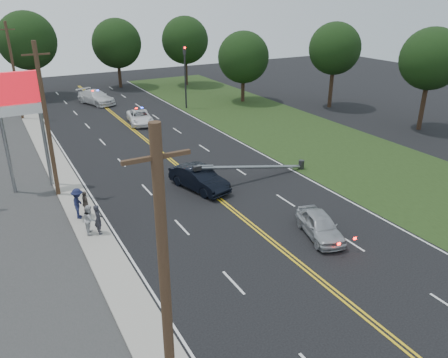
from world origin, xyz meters
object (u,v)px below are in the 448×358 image
traffic_signal (185,72)px  bystander_d (86,204)px  pylon_sign (18,104)px  bystander_a (98,219)px  utility_pole_far (14,71)px  utility_pole_near (166,307)px  crashed_sedan (199,178)px  emergency_b (96,97)px  bystander_c (78,203)px  fallen_streetlight (259,167)px  utility_pole_mid (47,122)px  bystander_b (90,219)px  waiting_sedan (320,225)px  emergency_a (140,117)px

traffic_signal → bystander_d: bearing=-126.9°
pylon_sign → bystander_a: size_ratio=4.59×
utility_pole_far → bystander_d: (0.98, -26.04, -4.18)m
utility_pole_near → bystander_d: (0.98, 15.96, -4.18)m
traffic_signal → crashed_sedan: size_ratio=1.47×
utility_pole_far → emergency_b: size_ratio=1.76×
emergency_b → bystander_a: size_ratio=3.26×
pylon_sign → bystander_c: size_ratio=4.24×
pylon_sign → fallen_streetlight: (14.69, -6.00, -5.08)m
utility_pole_far → emergency_b: bearing=20.7°
utility_pole_mid → bystander_d: (0.98, -4.04, -4.18)m
traffic_signal → utility_pole_mid: size_ratio=0.70×
utility_pole_mid → emergency_b: utility_pole_mid is taller
bystander_b → fallen_streetlight: bearing=-62.2°
crashed_sedan → emergency_b: 28.89m
utility_pole_mid → bystander_d: size_ratio=6.35×
fallen_streetlight → utility_pole_near: bearing=-129.9°
waiting_sedan → bystander_c: 14.11m
traffic_signal → fallen_streetlight: bearing=-100.6°
utility_pole_mid → utility_pole_far: size_ratio=1.00×
traffic_signal → utility_pole_mid: bearing=-134.2°
bystander_b → bystander_a: bearing=-104.9°
waiting_sedan → bystander_c: bystander_c is taller
bystander_d → utility_pole_far: bearing=-2.9°
fallen_streetlight → utility_pole_near: (-13.39, -16.00, 4.17)m
fallen_streetlight → crashed_sedan: 4.66m
pylon_sign → bystander_a: (2.42, -8.55, -5.01)m
emergency_b → utility_pole_near: bearing=-120.8°
utility_pole_near → bystander_a: utility_pole_near is taller
fallen_streetlight → bystander_c: bystander_c is taller
utility_pole_near → waiting_sedan: (11.84, 7.41, -4.40)m
pylon_sign → utility_pole_mid: (1.30, -2.00, -0.91)m
waiting_sedan → bystander_a: bystander_a is taller
bystander_b → bystander_c: (-0.18, 2.15, 0.09)m
pylon_sign → emergency_a: pylon_sign is taller
crashed_sedan → bystander_a: size_ratio=2.75×
bystander_b → bystander_d: bystander_b is taller
traffic_signal → bystander_b: (-16.77, -24.29, -3.23)m
fallen_streetlight → bystander_d: 12.40m
pylon_sign → utility_pole_mid: size_ratio=0.80×
traffic_signal → utility_pole_far: (-17.50, 4.00, 0.88)m
emergency_b → bystander_b: size_ratio=3.33×
emergency_b → bystander_c: 30.55m
fallen_streetlight → bystander_c: bearing=-179.4°
utility_pole_far → pylon_sign: bearing=-93.7°
bystander_a → bystander_b: size_ratio=1.02×
fallen_streetlight → pylon_sign: bearing=157.8°
waiting_sedan → bystander_a: 12.31m
emergency_b → bystander_b: bystander_b is taller
traffic_signal → bystander_d: traffic_signal is taller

